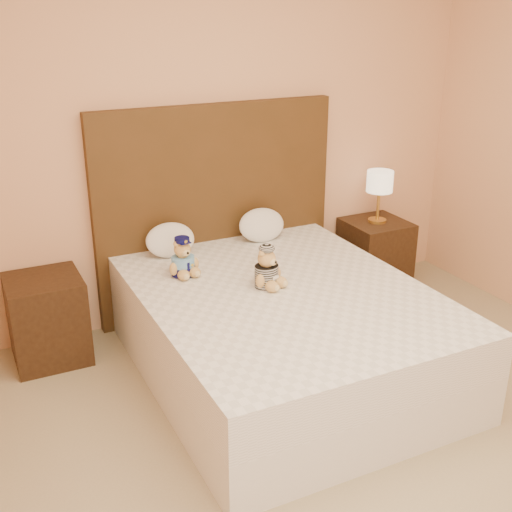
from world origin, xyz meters
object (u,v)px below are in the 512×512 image
(teddy_prisoner, at_px, (267,267))
(pillow_right, at_px, (262,223))
(nightstand_right, at_px, (375,255))
(bed, at_px, (283,332))
(teddy_police, at_px, (183,257))
(nightstand_left, at_px, (48,319))
(pillow_left, at_px, (170,238))
(lamp, at_px, (380,184))

(teddy_prisoner, xyz_separation_m, pillow_right, (0.33, 0.73, -0.00))
(nightstand_right, bearing_deg, bed, -147.38)
(bed, distance_m, pillow_right, 0.96)
(nightstand_right, relative_size, teddy_prisoner, 2.23)
(teddy_police, bearing_deg, nightstand_right, 0.05)
(nightstand_right, bearing_deg, nightstand_left, 180.00)
(pillow_left, bearing_deg, pillow_right, 0.00)
(bed, height_order, teddy_police, teddy_police)
(lamp, relative_size, pillow_left, 1.19)
(nightstand_left, height_order, pillow_left, pillow_left)
(lamp, distance_m, teddy_prisoner, 1.50)
(nightstand_right, relative_size, pillow_right, 1.59)
(lamp, bearing_deg, teddy_police, -169.21)
(nightstand_right, height_order, pillow_right, pillow_right)
(nightstand_right, distance_m, lamp, 0.57)
(teddy_police, height_order, pillow_right, teddy_police)
(nightstand_left, bearing_deg, bed, -32.62)
(lamp, bearing_deg, nightstand_left, 180.00)
(bed, xyz_separation_m, nightstand_left, (-1.25, 0.80, -0.00))
(nightstand_right, bearing_deg, pillow_left, 178.96)
(nightstand_left, xyz_separation_m, nightstand_right, (2.50, 0.00, 0.00))
(nightstand_right, bearing_deg, lamp, 180.00)
(bed, relative_size, teddy_prisoner, 8.09)
(teddy_police, relative_size, pillow_right, 0.71)
(nightstand_right, bearing_deg, pillow_right, 178.25)
(nightstand_right, relative_size, pillow_left, 1.64)
(pillow_left, height_order, pillow_right, pillow_right)
(bed, xyz_separation_m, nightstand_right, (1.25, 0.80, -0.00))
(nightstand_right, relative_size, lamp, 1.38)
(lamp, height_order, pillow_right, lamp)
(bed, relative_size, nightstand_left, 3.64)
(bed, distance_m, nightstand_left, 1.48)
(lamp, relative_size, teddy_police, 1.63)
(lamp, xyz_separation_m, pillow_left, (-1.66, 0.03, -0.18))
(bed, bearing_deg, teddy_prisoner, 124.36)
(teddy_police, distance_m, pillow_left, 0.36)
(nightstand_right, xyz_separation_m, teddy_prisoner, (-1.32, -0.70, 0.40))
(bed, xyz_separation_m, pillow_left, (-0.41, 0.83, 0.39))
(bed, distance_m, pillow_left, 1.01)
(pillow_left, relative_size, pillow_right, 0.97)
(nightstand_right, distance_m, pillow_left, 1.71)
(teddy_prisoner, bearing_deg, nightstand_right, 3.13)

